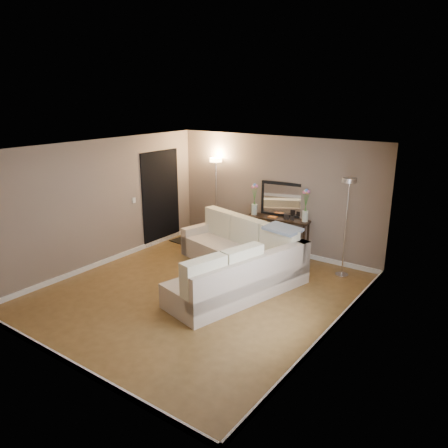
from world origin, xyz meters
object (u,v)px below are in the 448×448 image
Objects in this scene: sectional_sofa at (237,260)px; console_table at (274,233)px; floor_lamp_lit at (216,183)px; floor_lamp_unlit at (347,208)px.

sectional_sofa is 1.59m from console_table.
console_table is 0.71× the size of floor_lamp_lit.
floor_lamp_lit reaches higher than sectional_sofa.
floor_lamp_lit is 3.38m from floor_lamp_unlit.
console_table is at bearing -2.98° from floor_lamp_lit.
floor_lamp_lit is 1.03× the size of floor_lamp_unlit.
floor_lamp_unlit reaches higher than console_table.
sectional_sofa is 2.32m from floor_lamp_unlit.
floor_lamp_lit reaches higher than console_table.
floor_lamp_unlit is at bearing 38.83° from sectional_sofa.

